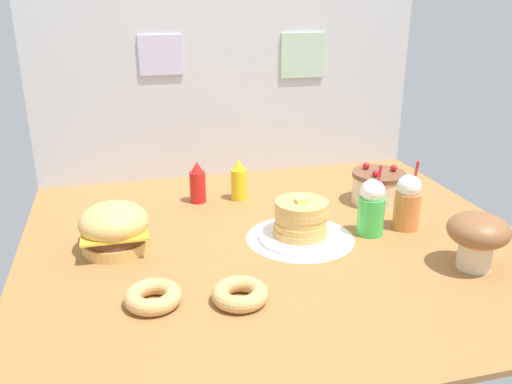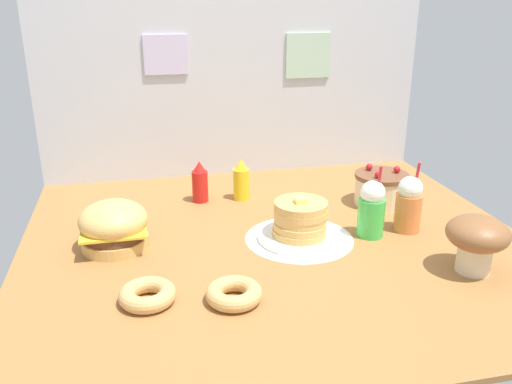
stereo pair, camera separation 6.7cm
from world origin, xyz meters
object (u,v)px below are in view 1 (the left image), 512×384
burger (114,228)px  mushroom_stool (478,235)px  donut_chocolate (240,293)px  orange_float_cup (408,202)px  mustard_bottle (239,181)px  donut_pink_glaze (153,296)px  ketchup_bottle (198,183)px  layer_cake (378,187)px  cream_soda_cup (371,207)px  pancake_stack (301,222)px

burger → mushroom_stool: mushroom_stool is taller
donut_chocolate → orange_float_cup: bearing=25.5°
mustard_bottle → mushroom_stool: mushroom_stool is taller
orange_float_cup → donut_pink_glaze: 107.58cm
ketchup_bottle → donut_chocolate: ketchup_bottle is taller
ketchup_bottle → mustard_bottle: (18.58, -1.29, 0.00)cm
ketchup_bottle → mustard_bottle: same height
mustard_bottle → layer_cake: bearing=-18.1°
ketchup_bottle → orange_float_cup: bearing=-32.8°
ketchup_bottle → cream_soda_cup: size_ratio=0.67×
pancake_stack → mustard_bottle: 48.33cm
orange_float_cup → mushroom_stool: 36.19cm
donut_pink_glaze → donut_chocolate: 26.44cm
layer_cake → mushroom_stool: mushroom_stool is taller
orange_float_cup → donut_chocolate: 85.27cm
pancake_stack → mushroom_stool: bearing=-36.6°
burger → donut_pink_glaze: (10.42, -41.05, -5.78)cm
cream_soda_cup → pancake_stack: bearing=173.8°
mustard_bottle → mushroom_stool: (63.86, -83.53, 3.53)cm
pancake_stack → cream_soda_cup: cream_soda_cup is taller
mustard_bottle → orange_float_cup: (57.72, -47.89, 2.35)cm
donut_pink_glaze → orange_float_cup: bearing=17.0°
donut_chocolate → mushroom_stool: mushroom_stool is taller
donut_pink_glaze → donut_chocolate: bearing=-11.1°
ketchup_bottle → donut_pink_glaze: (-26.24, -80.63, -5.95)cm
layer_cake → mustard_bottle: bearing=161.9°
cream_soda_cup → donut_pink_glaze: cream_soda_cup is taller
pancake_stack → donut_chocolate: pancake_stack is taller
orange_float_cup → cream_soda_cup: bearing=-175.2°
pancake_stack → mushroom_stool: size_ratio=1.55×
ketchup_bottle → cream_soda_cup: (60.03, -50.56, 2.35)cm
mustard_bottle → donut_chocolate: 86.71cm
cream_soda_cup → layer_cake: bearing=58.9°
ketchup_bottle → orange_float_cup: size_ratio=0.67×
ketchup_bottle → cream_soda_cup: cream_soda_cup is taller
layer_cake → mushroom_stool: bearing=-86.1°
layer_cake → cream_soda_cup: cream_soda_cup is taller
pancake_stack → burger: bearing=173.4°
donut_pink_glaze → pancake_stack: bearing=29.4°
orange_float_cup → donut_pink_glaze: (-102.55, -31.45, -8.30)cm
burger → cream_soda_cup: bearing=-6.5°
mushroom_stool → cream_soda_cup: bearing=123.2°
ketchup_bottle → donut_chocolate: bearing=-90.2°
burger → ketchup_bottle: size_ratio=1.33×
layer_cake → ketchup_bottle: 80.75cm
pancake_stack → ketchup_bottle: size_ratio=1.70×
orange_float_cup → donut_pink_glaze: orange_float_cup is taller
layer_cake → donut_pink_glaze: layer_cake is taller
ketchup_bottle → donut_pink_glaze: size_ratio=1.08×
cream_soda_cup → donut_chocolate: size_ratio=1.61×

